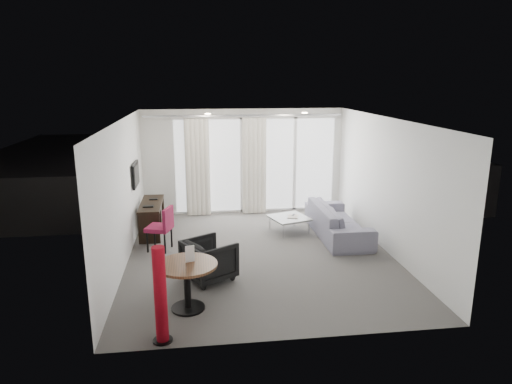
{
  "coord_description": "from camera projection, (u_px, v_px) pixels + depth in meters",
  "views": [
    {
      "loc": [
        -1.15,
        -8.21,
        3.32
      ],
      "look_at": [
        0.0,
        0.6,
        1.1
      ],
      "focal_mm": 32.0,
      "sensor_mm": 36.0,
      "label": 1
    }
  ],
  "objects": [
    {
      "name": "rattan_chair_a",
      "position": [
        272.0,
        185.0,
        12.71
      ],
      "size": [
        0.71,
        0.71,
        0.84
      ],
      "primitive_type": null,
      "rotation": [
        0.0,
        0.0,
        -0.29
      ],
      "color": "#482C1B",
      "rests_on": "terrace_slab"
    },
    {
      "name": "window_panel",
      "position": [
        256.0,
        165.0,
        11.47
      ],
      "size": [
        4.0,
        0.02,
        2.38
      ],
      "primitive_type": null,
      "color": "white",
      "rests_on": "ground"
    },
    {
      "name": "menu_card",
      "position": [
        190.0,
        262.0,
        6.66
      ],
      "size": [
        0.13,
        0.06,
        0.25
      ],
      "primitive_type": null,
      "rotation": [
        0.0,
        0.0,
        0.29
      ],
      "color": "white",
      "rests_on": "round_table"
    },
    {
      "name": "tub_armchair",
      "position": [
        209.0,
        260.0,
        7.69
      ],
      "size": [
        1.04,
        1.03,
        0.69
      ],
      "primitive_type": "imported",
      "rotation": [
        0.0,
        0.0,
        2.11
      ],
      "color": "black",
      "rests_on": "floor"
    },
    {
      "name": "wall_right",
      "position": [
        387.0,
        185.0,
        8.85
      ],
      "size": [
        0.0,
        6.0,
        2.6
      ],
      "primitive_type": "cube",
      "color": "silver",
      "rests_on": "ground"
    },
    {
      "name": "desk",
      "position": [
        152.0,
        218.0,
        10.0
      ],
      "size": [
        0.46,
        1.46,
        0.68
      ],
      "primitive_type": null,
      "color": "black",
      "rests_on": "floor"
    },
    {
      "name": "wall_front",
      "position": [
        294.0,
        246.0,
        5.65
      ],
      "size": [
        5.0,
        0.0,
        2.6
      ],
      "primitive_type": "cube",
      "color": "silver",
      "rests_on": "ground"
    },
    {
      "name": "curtain_right",
      "position": [
        254.0,
        166.0,
        11.3
      ],
      "size": [
        0.6,
        0.2,
        2.38
      ],
      "primitive_type": null,
      "color": "silver",
      "rests_on": "ground"
    },
    {
      "name": "downlight_a",
      "position": [
        208.0,
        114.0,
        9.65
      ],
      "size": [
        0.12,
        0.12,
        0.02
      ],
      "primitive_type": "cylinder",
      "color": "#FFE0B2",
      "rests_on": "ceiling"
    },
    {
      "name": "wall_left",
      "position": [
        123.0,
        194.0,
        8.22
      ],
      "size": [
        0.0,
        6.0,
        2.6
      ],
      "primitive_type": "cube",
      "color": "silver",
      "rests_on": "ground"
    },
    {
      "name": "window_frame",
      "position": [
        256.0,
        165.0,
        11.45
      ],
      "size": [
        4.1,
        0.06,
        2.44
      ],
      "primitive_type": null,
      "color": "white",
      "rests_on": "ground"
    },
    {
      "name": "curtain_track",
      "position": [
        244.0,
        115.0,
        10.97
      ],
      "size": [
        4.8,
        0.04,
        0.04
      ],
      "primitive_type": null,
      "color": "#B2B2B7",
      "rests_on": "ceiling"
    },
    {
      "name": "floor",
      "position": [
        260.0,
        254.0,
        8.85
      ],
      "size": [
        5.0,
        6.0,
        0.0
      ],
      "primitive_type": "cube",
      "color": "#514E4A",
      "rests_on": "ground"
    },
    {
      "name": "desk_chair",
      "position": [
        159.0,
        229.0,
        8.99
      ],
      "size": [
        0.6,
        0.58,
        0.88
      ],
      "primitive_type": null,
      "rotation": [
        0.0,
        0.0,
        -0.31
      ],
      "color": "maroon",
      "rests_on": "floor"
    },
    {
      "name": "red_lamp",
      "position": [
        160.0,
        295.0,
        5.78
      ],
      "size": [
        0.34,
        0.34,
        1.3
      ],
      "primitive_type": "cylinder",
      "rotation": [
        0.0,
        0.0,
        -0.38
      ],
      "color": "maroon",
      "rests_on": "floor"
    },
    {
      "name": "rattan_chair_b",
      "position": [
        312.0,
        178.0,
        13.56
      ],
      "size": [
        0.78,
        0.78,
        0.87
      ],
      "primitive_type": null,
      "rotation": [
        0.0,
        0.0,
        0.42
      ],
      "color": "#482C1B",
      "rests_on": "terrace_slab"
    },
    {
      "name": "terrace_slab",
      "position": [
        249.0,
        198.0,
        13.23
      ],
      "size": [
        5.6,
        3.0,
        0.12
      ],
      "primitive_type": "cube",
      "color": "#4D4D50",
      "rests_on": "ground"
    },
    {
      "name": "balustrade",
      "position": [
        244.0,
        170.0,
        14.49
      ],
      "size": [
        5.5,
        0.06,
        1.05
      ],
      "primitive_type": null,
      "color": "#B2B2B7",
      "rests_on": "terrace_slab"
    },
    {
      "name": "round_table",
      "position": [
        187.0,
        286.0,
        6.68
      ],
      "size": [
        0.9,
        0.9,
        0.72
      ],
      "primitive_type": null,
      "rotation": [
        0.0,
        0.0,
        0.01
      ],
      "color": "#502F19",
      "rests_on": "floor"
    },
    {
      "name": "rattan_table",
      "position": [
        279.0,
        195.0,
        12.38
      ],
      "size": [
        0.59,
        0.59,
        0.46
      ],
      "primitive_type": null,
      "rotation": [
        0.0,
        0.0,
        0.36
      ],
      "color": "#482C1B",
      "rests_on": "terrace_slab"
    },
    {
      "name": "downlight_b",
      "position": [
        305.0,
        113.0,
        9.91
      ],
      "size": [
        0.12,
        0.12,
        0.02
      ],
      "primitive_type": "cylinder",
      "color": "#FFE0B2",
      "rests_on": "ceiling"
    },
    {
      "name": "ceiling",
      "position": [
        260.0,
        119.0,
        8.22
      ],
      "size": [
        5.0,
        6.0,
        0.0
      ],
      "primitive_type": "cube",
      "color": "white",
      "rests_on": "ground"
    },
    {
      "name": "coffee_table",
      "position": [
        289.0,
        224.0,
        10.1
      ],
      "size": [
        0.97,
        0.97,
        0.35
      ],
      "primitive_type": null,
      "rotation": [
        0.0,
        0.0,
        0.31
      ],
      "color": "gray",
      "rests_on": "floor"
    },
    {
      "name": "magazine",
      "position": [
        293.0,
        216.0,
        10.07
      ],
      "size": [
        0.32,
        0.36,
        0.02
      ],
      "primitive_type": null,
      "rotation": [
        0.0,
        0.0,
        -0.26
      ],
      "color": "gray",
      "rests_on": "coffee_table"
    },
    {
      "name": "tv",
      "position": [
        135.0,
        174.0,
        9.61
      ],
      "size": [
        0.05,
        0.8,
        0.5
      ],
      "primitive_type": null,
      "color": "black",
      "rests_on": "wall_left"
    },
    {
      "name": "sofa",
      "position": [
        338.0,
        221.0,
        9.82
      ],
      "size": [
        0.9,
        2.31,
        0.67
      ],
      "primitive_type": "imported",
      "rotation": [
        0.0,
        0.0,
        1.57
      ],
      "color": "slate",
      "rests_on": "floor"
    },
    {
      "name": "remote",
      "position": [
        293.0,
        215.0,
        10.15
      ],
      "size": [
        0.12,
        0.18,
        0.02
      ],
      "primitive_type": null,
      "rotation": [
        0.0,
        0.0,
        -0.41
      ],
      "color": "black",
      "rests_on": "coffee_table"
    },
    {
      "name": "curtain_left",
      "position": [
        198.0,
        168.0,
        11.13
      ],
      "size": [
        0.6,
        0.2,
        2.38
      ],
      "primitive_type": null,
      "color": "silver",
      "rests_on": "ground"
    }
  ]
}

